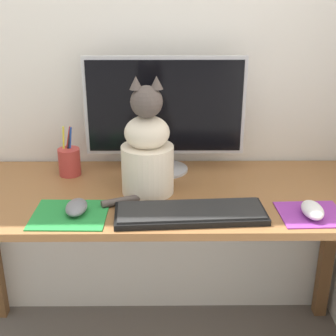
# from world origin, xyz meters

# --- Properties ---
(wall_back) EXTENTS (7.00, 0.04, 2.50)m
(wall_back) POSITION_xyz_m (0.00, 0.31, 1.25)
(wall_back) COLOR silver
(wall_back) RESTS_ON ground_plane
(desk) EXTENTS (1.48, 0.56, 0.71)m
(desk) POSITION_xyz_m (0.00, 0.00, 0.61)
(desk) COLOR brown
(desk) RESTS_ON ground_plane
(monitor) EXTENTS (0.57, 0.17, 0.42)m
(monitor) POSITION_xyz_m (0.02, 0.18, 0.94)
(monitor) COLOR #B2B2B7
(monitor) RESTS_ON desk
(keyboard) EXTENTS (0.46, 0.18, 0.02)m
(keyboard) POSITION_xyz_m (0.10, -0.18, 0.72)
(keyboard) COLOR black
(keyboard) RESTS_ON desk
(mousepad_left) EXTENTS (0.23, 0.20, 0.00)m
(mousepad_left) POSITION_xyz_m (-0.27, -0.17, 0.71)
(mousepad_left) COLOR #238438
(mousepad_left) RESTS_ON desk
(mousepad_right) EXTENTS (0.20, 0.18, 0.00)m
(mousepad_right) POSITION_xyz_m (0.47, -0.17, 0.71)
(mousepad_right) COLOR purple
(mousepad_right) RESTS_ON desk
(computer_mouse_left) EXTENTS (0.06, 0.11, 0.04)m
(computer_mouse_left) POSITION_xyz_m (-0.25, -0.16, 0.73)
(computer_mouse_left) COLOR slate
(computer_mouse_left) RESTS_ON mousepad_left
(computer_mouse_right) EXTENTS (0.06, 0.11, 0.04)m
(computer_mouse_right) POSITION_xyz_m (0.46, -0.18, 0.73)
(computer_mouse_right) COLOR white
(computer_mouse_right) RESTS_ON mousepad_right
(cat) EXTENTS (0.24, 0.22, 0.39)m
(cat) POSITION_xyz_m (-0.04, -0.00, 0.85)
(cat) COLOR beige
(cat) RESTS_ON desk
(pen_cup) EXTENTS (0.08, 0.08, 0.18)m
(pen_cup) POSITION_xyz_m (-0.33, 0.15, 0.76)
(pen_cup) COLOR #B23833
(pen_cup) RESTS_ON desk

